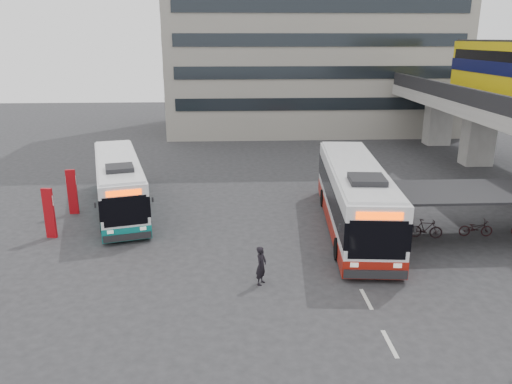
{
  "coord_description": "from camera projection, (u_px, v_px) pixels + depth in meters",
  "views": [
    {
      "loc": [
        -2.75,
        -20.22,
        9.87
      ],
      "look_at": [
        -1.43,
        5.0,
        2.0
      ],
      "focal_mm": 35.0,
      "sensor_mm": 36.0,
      "label": 1
    }
  ],
  "objects": [
    {
      "name": "bike_shelter",
      "position": [
        453.0,
        208.0,
        25.15
      ],
      "size": [
        10.0,
        4.0,
        2.54
      ],
      "color": "#595B60",
      "rests_on": "ground"
    },
    {
      "name": "road_markings",
      "position": [
        366.0,
        299.0,
        19.62
      ],
      "size": [
        0.15,
        7.6,
        0.01
      ],
      "color": "beige",
      "rests_on": "ground"
    },
    {
      "name": "ground",
      "position": [
        294.0,
        267.0,
        22.35
      ],
      "size": [
        120.0,
        120.0,
        0.0
      ],
      "primitive_type": "plane",
      "color": "#28282B",
      "rests_on": "ground"
    },
    {
      "name": "bus_main",
      "position": [
        355.0,
        197.0,
        26.4
      ],
      "size": [
        3.92,
        12.91,
        3.76
      ],
      "rotation": [
        0.0,
        0.0,
        -0.09
      ],
      "color": "white",
      "rests_on": "ground"
    },
    {
      "name": "sign_totem_north",
      "position": [
        72.0,
        191.0,
        28.74
      ],
      "size": [
        0.57,
        0.22,
        2.65
      ],
      "rotation": [
        0.0,
        0.0,
        0.1
      ],
      "color": "#9F0910",
      "rests_on": "ground"
    },
    {
      "name": "bus_teal",
      "position": [
        119.0,
        184.0,
        29.49
      ],
      "size": [
        5.26,
        11.53,
        3.34
      ],
      "rotation": [
        0.0,
        0.0,
        0.26
      ],
      "color": "white",
      "rests_on": "ground"
    },
    {
      "name": "pedestrian",
      "position": [
        261.0,
        265.0,
        20.61
      ],
      "size": [
        0.64,
        0.73,
        1.67
      ],
      "primitive_type": "imported",
      "rotation": [
        0.0,
        0.0,
        1.08
      ],
      "color": "black",
      "rests_on": "ground"
    },
    {
      "name": "sign_totem_mid",
      "position": [
        49.0,
        212.0,
        25.27
      ],
      "size": [
        0.57,
        0.26,
        2.64
      ],
      "rotation": [
        0.0,
        0.0,
        -0.17
      ],
      "color": "#9F0910",
      "rests_on": "ground"
    },
    {
      "name": "office_block",
      "position": [
        310.0,
        11.0,
        53.26
      ],
      "size": [
        30.0,
        15.0,
        25.0
      ],
      "primitive_type": "cube",
      "color": "gray",
      "rests_on": "ground"
    }
  ]
}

